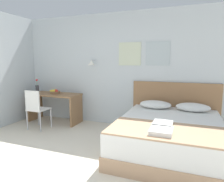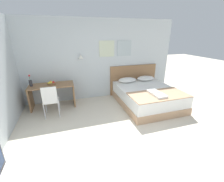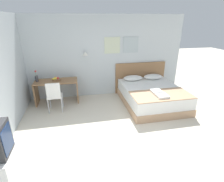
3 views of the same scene
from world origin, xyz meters
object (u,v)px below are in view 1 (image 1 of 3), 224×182
object	(u,v)px
pillow_right	(193,107)
folded_towel_mid_bed	(161,131)
desk_chair	(36,107)
flower_vase	(37,88)
pillow_left	(155,104)
fruit_bowl	(55,92)
desk	(55,102)
headboard	(174,107)
bed	(169,136)
folded_towel_near_foot	(163,124)
throw_blanket	(167,131)

from	to	relation	value
pillow_right	folded_towel_mid_bed	world-z (taller)	pillow_right
desk_chair	pillow_right	bearing A→B (deg)	12.20
folded_towel_mid_bed	flower_vase	size ratio (longest dim) A/B	0.92
pillow_left	fruit_bowl	bearing A→B (deg)	-179.42
pillow_right	desk	bearing A→B (deg)	-179.25
fruit_bowl	headboard	bearing A→B (deg)	6.17
bed	headboard	xyz separation A→B (m)	(-0.00, 1.07, 0.27)
pillow_left	folded_towel_near_foot	world-z (taller)	pillow_left
bed	folded_towel_near_foot	size ratio (longest dim) A/B	6.40
desk_chair	fruit_bowl	bearing A→B (deg)	87.79
pillow_right	folded_towel_mid_bed	bearing A→B (deg)	-105.52
pillow_right	throw_blanket	size ratio (longest dim) A/B	0.40
pillow_left	pillow_right	world-z (taller)	same
folded_towel_mid_bed	folded_towel_near_foot	bearing A→B (deg)	92.86
pillow_left	folded_towel_mid_bed	xyz separation A→B (m)	(0.31, -1.53, -0.03)
headboard	fruit_bowl	distance (m)	2.89
folded_towel_mid_bed	desk	size ratio (longest dim) A/B	0.25
desk_chair	flower_vase	bearing A→B (deg)	128.07
desk_chair	flower_vase	distance (m)	0.93
pillow_right	desk	distance (m)	3.25
throw_blanket	desk_chair	bearing A→B (deg)	166.75
bed	throw_blanket	world-z (taller)	throw_blanket
bed	flower_vase	size ratio (longest dim) A/B	5.90
bed	folded_towel_mid_bed	bearing A→B (deg)	-94.55
pillow_left	desk	distance (m)	2.52
headboard	throw_blanket	world-z (taller)	headboard
folded_towel_near_foot	fruit_bowl	world-z (taller)	fruit_bowl
headboard	pillow_left	world-z (taller)	headboard
folded_towel_near_foot	flower_vase	distance (m)	3.58
pillow_left	throw_blanket	xyz separation A→B (m)	(0.37, -1.39, -0.07)
fruit_bowl	flower_vase	bearing A→B (deg)	178.99
pillow_right	fruit_bowl	distance (m)	3.24
pillow_right	throw_blanket	distance (m)	1.44
headboard	fruit_bowl	xyz separation A→B (m)	(-2.87, -0.31, 0.23)
headboard	fruit_bowl	bearing A→B (deg)	-173.83
headboard	flower_vase	world-z (taller)	headboard
folded_towel_mid_bed	pillow_right	bearing A→B (deg)	74.48
flower_vase	fruit_bowl	bearing A→B (deg)	-1.01
throw_blanket	desk	distance (m)	3.18
bed	fruit_bowl	xyz separation A→B (m)	(-2.87, 0.76, 0.49)
bed	folded_towel_near_foot	distance (m)	0.57
headboard	folded_towel_mid_bed	bearing A→B (deg)	-91.88
folded_towel_near_foot	flower_vase	world-z (taller)	flower_vase
bed	headboard	bearing A→B (deg)	90.00
pillow_left	pillow_right	bearing A→B (deg)	0.00
throw_blanket	folded_towel_near_foot	world-z (taller)	folded_towel_near_foot
bed	pillow_right	bearing A→B (deg)	64.97
headboard	desk	distance (m)	2.90
folded_towel_mid_bed	fruit_bowl	bearing A→B (deg)	151.79
pillow_left	folded_towel_near_foot	xyz separation A→B (m)	(0.29, -1.24, -0.03)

